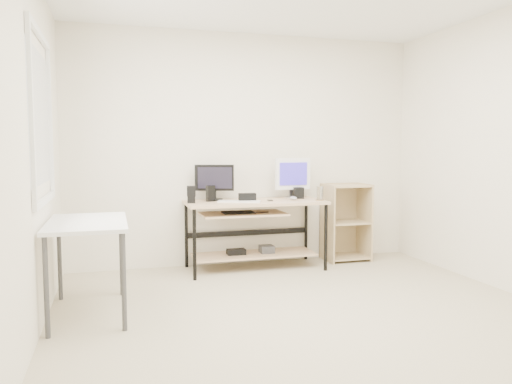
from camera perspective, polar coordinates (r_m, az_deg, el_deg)
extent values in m
cube|color=#C0B293|center=(4.03, 6.58, -14.21)|extent=(4.00, 4.00, 0.01)
cube|color=white|center=(5.70, -1.07, 4.85)|extent=(4.00, 0.01, 2.60)
cube|color=white|center=(3.55, -24.61, 4.19)|extent=(0.01, 4.00, 2.60)
cube|color=white|center=(4.14, -23.27, 7.77)|extent=(0.01, 1.00, 1.20)
cube|color=#D5B287|center=(5.40, -0.11, -1.17)|extent=(1.50, 0.65, 0.03)
cube|color=#D5B287|center=(5.33, -1.51, -2.50)|extent=(0.90, 0.49, 0.02)
cube|color=#D5B287|center=(5.55, -0.25, -7.13)|extent=(1.35, 0.46, 0.02)
cube|color=black|center=(5.32, -2.04, -2.35)|extent=(0.33, 0.22, 0.01)
cylinder|color=black|center=(5.33, 0.70, -2.34)|extent=(0.14, 0.01, 0.01)
cube|color=#3D3D3F|center=(5.58, 1.24, -6.54)|extent=(0.15, 0.15, 0.08)
cube|color=black|center=(5.49, -2.28, -6.84)|extent=(0.20, 0.12, 0.06)
cylinder|color=black|center=(5.03, -7.04, -6.00)|extent=(0.04, 0.04, 0.72)
cylinder|color=black|center=(5.59, -7.97, -4.90)|extent=(0.04, 0.04, 0.72)
cylinder|color=black|center=(5.43, 7.97, -5.18)|extent=(0.04, 0.04, 0.72)
cylinder|color=black|center=(5.95, 5.73, -4.25)|extent=(0.04, 0.04, 0.72)
cube|color=white|center=(4.16, -18.73, -3.36)|extent=(0.60, 1.00, 0.03)
cylinder|color=#3D3D3F|center=(3.80, -22.85, -10.04)|extent=(0.04, 0.04, 0.72)
cylinder|color=#3D3D3F|center=(4.69, -21.54, -7.14)|extent=(0.04, 0.04, 0.72)
cylinder|color=#3D3D3F|center=(3.78, -14.88, -9.92)|extent=(0.04, 0.04, 0.72)
cylinder|color=#3D3D3F|center=(4.67, -15.13, -7.02)|extent=(0.04, 0.04, 0.72)
cube|color=tan|center=(5.87, 8.14, -3.52)|extent=(0.02, 0.40, 0.90)
cube|color=tan|center=(6.08, 12.27, -3.29)|extent=(0.02, 0.40, 0.90)
cube|color=tan|center=(6.14, 9.46, -3.16)|extent=(0.50, 0.02, 0.90)
cube|color=tan|center=(6.04, 10.18, -7.25)|extent=(0.46, 0.38, 0.02)
cube|color=tan|center=(5.97, 10.24, -3.41)|extent=(0.46, 0.38, 0.02)
cube|color=tan|center=(5.92, 10.31, 0.71)|extent=(0.46, 0.38, 0.02)
cylinder|color=black|center=(5.47, -4.76, -0.86)|extent=(0.18, 0.18, 0.02)
cylinder|color=black|center=(5.46, -4.76, -0.31)|extent=(0.04, 0.04, 0.09)
cube|color=black|center=(5.45, -4.78, 1.64)|extent=(0.42, 0.18, 0.28)
cube|color=black|center=(5.42, -4.73, 1.63)|extent=(0.34, 0.12, 0.23)
cube|color=silver|center=(5.72, 4.20, -0.61)|extent=(0.15, 0.14, 0.01)
cylinder|color=silver|center=(5.72, 4.20, -0.12)|extent=(0.04, 0.04, 0.09)
cube|color=white|center=(5.70, 4.22, 2.10)|extent=(0.43, 0.08, 0.36)
cube|color=#382AB6|center=(5.68, 4.30, 2.09)|extent=(0.36, 0.04, 0.29)
cube|color=white|center=(5.27, -1.93, -1.08)|extent=(0.46, 0.28, 0.02)
ellipsoid|color=#AFAFB4|center=(5.50, 4.28, -0.71)|extent=(0.08, 0.12, 0.04)
cube|color=black|center=(5.32, -1.00, -0.62)|extent=(0.18, 0.09, 0.09)
cube|color=black|center=(5.23, -7.41, -0.87)|extent=(0.09, 0.09, 0.07)
cube|color=black|center=(5.22, -7.42, 0.10)|extent=(0.10, 0.10, 0.11)
cube|color=black|center=(5.67, 4.90, -0.11)|extent=(0.12, 0.12, 0.12)
cube|color=black|center=(5.35, -5.22, -0.17)|extent=(0.10, 0.08, 0.17)
cylinder|color=black|center=(5.23, -7.53, -1.12)|extent=(0.08, 0.08, 0.03)
cube|color=black|center=(5.42, 1.60, -0.95)|extent=(0.07, 0.11, 0.01)
cylinder|color=#AE864E|center=(5.49, 7.31, -0.92)|extent=(0.12, 0.12, 0.01)
cylinder|color=white|center=(5.48, 7.32, -0.13)|extent=(0.09, 0.09, 0.15)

